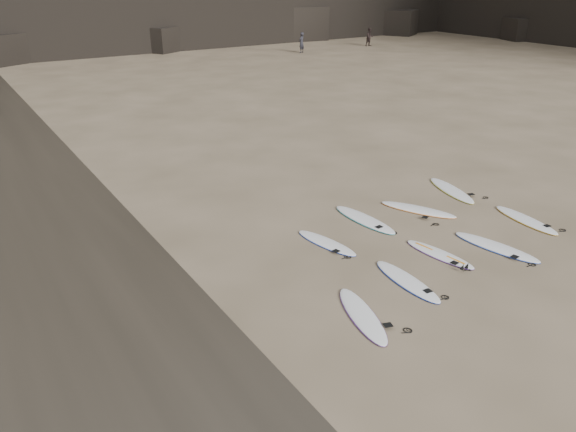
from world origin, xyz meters
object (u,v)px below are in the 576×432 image
Objects in this scene: surfboard_3 at (496,247)px; surfboard_6 at (365,219)px; surfboard_2 at (439,254)px; surfboard_0 at (362,315)px; surfboard_8 at (452,190)px; surfboard_7 at (418,209)px; surfboard_1 at (407,281)px; surfboard_5 at (326,243)px; person_a at (301,43)px; person_b at (370,37)px; surfboard_4 at (526,220)px.

surfboard_3 is 4.10m from surfboard_6.
surfboard_2 is 0.86× the size of surfboard_3.
surfboard_8 is (7.93, 4.54, 0.00)m from surfboard_0.
surfboard_7 reaches higher than surfboard_0.
surfboard_1 is 4.89m from surfboard_7.
surfboard_6 is (3.56, 4.22, 0.00)m from surfboard_0.
surfboard_5 is 0.87× the size of surfboard_7.
surfboard_0 is 1.01× the size of surfboard_1.
surfboard_5 is 0.84× the size of surfboard_6.
person_a reaches higher than surfboard_5.
person_a reaches higher than surfboard_6.
surfboard_3 reaches higher than surfboard_7.
surfboard_6 is at bearing -126.75° from person_b.
surfboard_2 is 41.78m from person_a.
surfboard_7 is 38.58m from person_a.
surfboard_3 is 0.98× the size of surfboard_6.
surfboard_3 is 0.98× the size of surfboard_8.
surfboard_8 is at bearing 37.41° from surfboard_1.
surfboard_8 is at bearing 40.04° from person_a.
person_b is at bearing 46.83° from surfboard_6.
person_b is (24.44, 36.95, 0.86)m from surfboard_4.
surfboard_3 is at bearing -117.71° from surfboard_7.
surfboard_1 is at bearing 35.12° from person_a.
surfboard_2 is at bearing -125.60° from surfboard_8.
surfboard_7 is 0.96× the size of surfboard_8.
surfboard_3 is 1.48× the size of person_b.
surfboard_2 is 0.84× the size of surfboard_8.
surfboard_0 reaches higher than surfboard_5.
surfboard_2 is at bearing -150.42° from surfboard_7.
surfboard_1 is at bearing 33.25° from surfboard_0.
surfboard_5 is 2.15m from surfboard_6.
surfboard_3 is at bearing -46.20° from surfboard_5.
surfboard_2 is at bearing 151.15° from surfboard_3.
surfboard_0 is 8.08m from surfboard_4.
surfboard_6 is (2.03, 0.69, 0.01)m from surfboard_5.
surfboard_2 is 0.87× the size of surfboard_7.
surfboard_2 is (3.83, 1.22, -0.00)m from surfboard_0.
person_b is at bearing 44.22° from surfboard_3.
surfboard_6 is at bearing 66.40° from surfboard_0.
person_b is (8.77, 0.34, -0.04)m from person_a.
surfboard_6 reaches higher than surfboard_7.
surfboard_0 is 44.76m from person_a.
person_a is (21.63, 37.40, 0.90)m from surfboard_1.
surfboard_4 is at bearing 7.25° from surfboard_3.
surfboard_0 is at bearing -133.09° from surfboard_6.
surfboard_8 is at bearing -11.14° from surfboard_7.
surfboard_4 is at bearing 26.49° from surfboard_0.
surfboard_2 is 3.26m from surfboard_5.
person_b is at bearing 45.30° from surfboard_2.
surfboard_2 is 1.27× the size of person_b.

